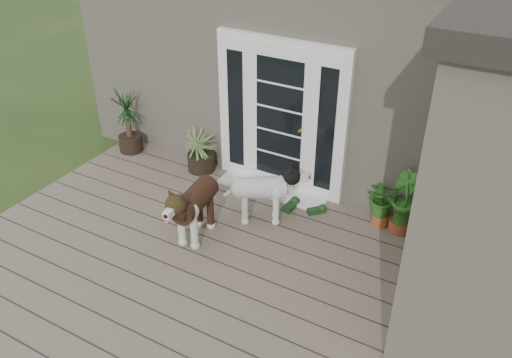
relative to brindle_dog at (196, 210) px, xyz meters
The scene contains 14 objects.
deck 0.94m from the brindle_dog, 49.15° to the right, with size 6.20×4.60×0.12m, color #6B5B4C.
house_main 3.81m from the brindle_dog, 81.63° to the left, with size 7.40×4.00×3.10m, color #665E54.
door_unit 1.75m from the brindle_dog, 78.07° to the left, with size 1.90×0.14×2.15m, color white.
door_step 1.47m from the brindle_dog, 76.40° to the left, with size 1.60×0.40×0.05m, color white.
brindle_dog is the anchor object (origin of this frame).
white_dog 0.87m from the brindle_dog, 52.52° to the left, with size 0.37×0.87×0.72m, color white, non-canonical shape.
spider_plant 1.64m from the brindle_dog, 122.57° to the left, with size 0.68×0.68×0.72m, color #9BB972, non-canonical shape.
yucca 2.59m from the brindle_dog, 148.99° to the left, with size 0.71×0.71×1.03m, color black, non-canonical shape.
herb_a 2.36m from the brindle_dog, 35.82° to the left, with size 0.45×0.45×0.57m, color #2A5A19.
herb_b 2.56m from the brindle_dog, 32.05° to the left, with size 0.41×0.41×0.61m, color #164F1A.
herb_c 3.15m from the brindle_dog, 26.06° to the left, with size 0.40×0.40×0.62m, color #1C5A19.
sapling 2.71m from the brindle_dog, 11.13° to the left, with size 0.48×0.48×1.62m, color #245919, non-canonical shape.
clog_left 1.40m from the brindle_dog, 56.22° to the left, with size 0.16×0.34×0.10m, color #153615, non-canonical shape.
clog_right 1.67m from the brindle_dog, 47.52° to the left, with size 0.13×0.29×0.09m, color #163916, non-canonical shape.
Camera 1 is at (2.71, -3.22, 4.23)m, focal length 37.16 mm.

